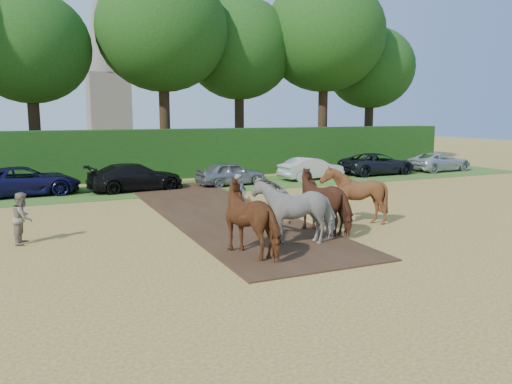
% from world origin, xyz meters
% --- Properties ---
extents(ground, '(120.00, 120.00, 0.00)m').
position_xyz_m(ground, '(0.00, 0.00, 0.00)').
color(ground, gold).
rests_on(ground, ground).
extents(earth_strip, '(4.50, 17.00, 0.05)m').
position_xyz_m(earth_strip, '(1.50, 7.00, 0.03)').
color(earth_strip, '#472D1C').
rests_on(earth_strip, ground).
extents(grass_verge, '(50.00, 5.00, 0.03)m').
position_xyz_m(grass_verge, '(0.00, 14.00, 0.01)').
color(grass_verge, '#38601E').
rests_on(grass_verge, ground).
extents(hedgerow, '(46.00, 1.60, 3.00)m').
position_xyz_m(hedgerow, '(0.00, 18.50, 1.50)').
color(hedgerow, '#14380F').
rests_on(hedgerow, ground).
extents(spectator_near, '(0.78, 0.90, 1.59)m').
position_xyz_m(spectator_near, '(-5.59, 4.73, 0.80)').
color(spectator_near, tan).
rests_on(spectator_near, ground).
extents(plough_team, '(7.01, 5.98, 2.11)m').
position_xyz_m(plough_team, '(2.83, 1.91, 1.05)').
color(plough_team, brown).
rests_on(plough_team, ground).
extents(parked_cars, '(41.25, 3.32, 1.42)m').
position_xyz_m(parked_cars, '(3.19, 14.25, 0.69)').
color(parked_cars, silver).
rests_on(parked_cars, ground).
extents(treeline, '(48.70, 10.60, 14.21)m').
position_xyz_m(treeline, '(-1.69, 21.69, 8.97)').
color(treeline, '#382616').
rests_on(treeline, ground).
extents(church, '(5.20, 5.20, 27.00)m').
position_xyz_m(church, '(4.00, 55.00, 13.73)').
color(church, slate).
rests_on(church, ground).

